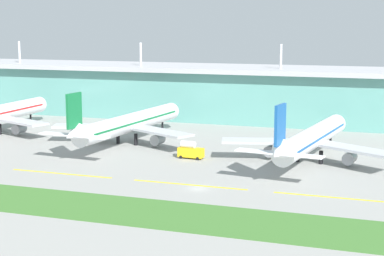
# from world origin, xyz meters

# --- Properties ---
(ground_plane) EXTENTS (600.00, 600.00, 0.00)m
(ground_plane) POSITION_xyz_m (0.00, 0.00, 0.00)
(ground_plane) COLOR gray
(terminal_building) EXTENTS (288.00, 34.00, 29.73)m
(terminal_building) POSITION_xyz_m (-0.00, 102.64, 10.57)
(terminal_building) COLOR #5B9E93
(terminal_building) RESTS_ON ground
(airliner_near_middle) EXTENTS (48.58, 67.58, 18.90)m
(airliner_near_middle) POSITION_xyz_m (-37.30, 44.26, 6.45)
(airliner_near_middle) COLOR silver
(airliner_near_middle) RESTS_ON ground
(airliner_far_middle) EXTENTS (48.36, 63.19, 18.90)m
(airliner_far_middle) POSITION_xyz_m (20.30, 36.45, 6.45)
(airliner_far_middle) COLOR white
(airliner_far_middle) RESTS_ON ground
(taxiway_stripe_mid_west) EXTENTS (28.00, 0.70, 0.04)m
(taxiway_stripe_mid_west) POSITION_xyz_m (-37.00, 2.62, 0.02)
(taxiway_stripe_mid_west) COLOR yellow
(taxiway_stripe_mid_west) RESTS_ON ground
(taxiway_stripe_centre) EXTENTS (28.00, 0.70, 0.04)m
(taxiway_stripe_centre) POSITION_xyz_m (-3.00, 2.62, 0.02)
(taxiway_stripe_centre) COLOR yellow
(taxiway_stripe_centre) RESTS_ON ground
(taxiway_stripe_mid_east) EXTENTS (28.00, 0.70, 0.04)m
(taxiway_stripe_mid_east) POSITION_xyz_m (31.00, 2.62, 0.02)
(taxiway_stripe_mid_east) COLOR yellow
(taxiway_stripe_mid_east) RESTS_ON ground
(grass_verge) EXTENTS (300.00, 18.00, 0.10)m
(grass_verge) POSITION_xyz_m (0.00, -20.48, 0.05)
(grass_verge) COLOR #3D702D
(grass_verge) RESTS_ON ground
(fuel_truck) EXTENTS (7.37, 3.13, 4.95)m
(fuel_truck) POSITION_xyz_m (-12.12, 29.81, 2.26)
(fuel_truck) COLOR gold
(fuel_truck) RESTS_ON ground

